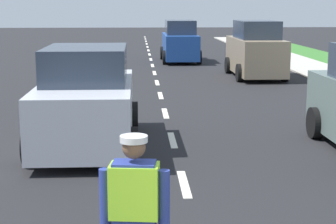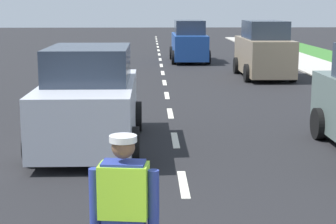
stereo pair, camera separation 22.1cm
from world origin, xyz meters
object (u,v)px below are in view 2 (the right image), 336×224
at_px(road_worker, 127,211).
at_px(car_outgoing_far, 189,43).
at_px(car_parked_far, 264,51).
at_px(car_oncoming_lead, 90,100).

height_order(road_worker, car_outgoing_far, car_outgoing_far).
relative_size(road_worker, car_parked_far, 0.39).
xyz_separation_m(car_oncoming_lead, car_outgoing_far, (3.22, 17.17, 0.03)).
xyz_separation_m(car_parked_far, car_outgoing_far, (-2.52, 6.36, -0.07)).
height_order(car_parked_far, car_outgoing_far, car_parked_far).
bearing_deg(car_outgoing_far, road_worker, -95.38).
bearing_deg(car_oncoming_lead, car_parked_far, 62.02).
bearing_deg(road_worker, car_outgoing_far, 84.62).
distance_m(road_worker, car_parked_far, 17.70).
bearing_deg(car_oncoming_lead, road_worker, -80.81).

